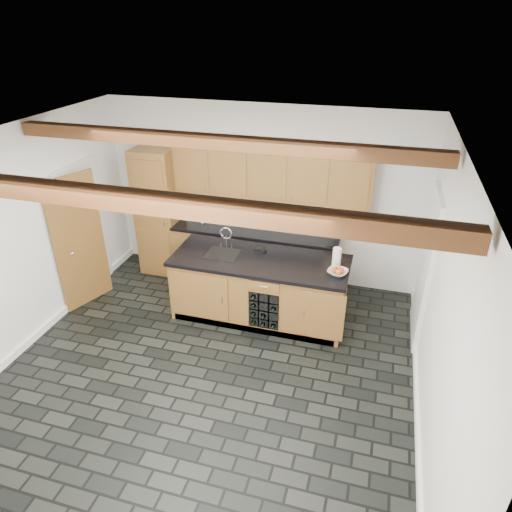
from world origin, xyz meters
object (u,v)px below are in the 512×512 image
(kitchen_scale, at_px, (260,250))
(fruit_bowl, at_px, (338,272))
(island, at_px, (260,288))
(paper_towel, at_px, (337,257))

(kitchen_scale, distance_m, fruit_bowl, 1.19)
(island, relative_size, kitchen_scale, 14.39)
(island, distance_m, paper_towel, 1.19)
(island, bearing_deg, fruit_bowl, -5.49)
(island, distance_m, fruit_bowl, 1.19)
(kitchen_scale, bearing_deg, island, -60.62)
(fruit_bowl, distance_m, paper_towel, 0.25)
(kitchen_scale, height_order, paper_towel, paper_towel)
(paper_towel, bearing_deg, fruit_bowl, -78.03)
(fruit_bowl, relative_size, paper_towel, 0.99)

